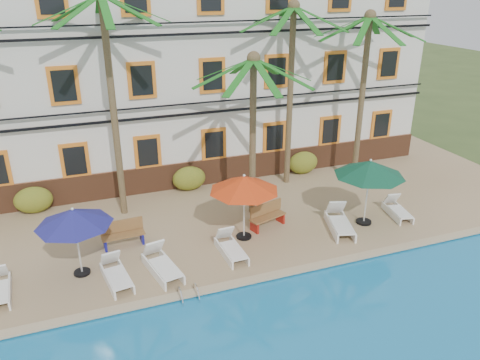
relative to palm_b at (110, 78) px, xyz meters
name	(u,v)px	position (x,y,z in m)	size (l,w,h in m)	color
ground	(234,274)	(2.88, -5.30, -5.74)	(100.00, 100.00, 0.00)	#384C23
pool_deck	(195,207)	(2.88, -0.30, -5.61)	(30.00, 12.00, 0.25)	tan
pool_coping	(244,282)	(2.88, -6.20, -5.46)	(30.00, 0.35, 0.06)	tan
hotel_building	(163,64)	(2.88, 4.68, -0.36)	(25.40, 6.44, 10.22)	silver
palm_b	(110,78)	(0.00, 0.00, 0.00)	(4.64, 4.64, 8.56)	brown
palm_c	(253,110)	(4.93, -1.70, -1.24)	(4.64, 4.64, 6.42)	brown
palm_d	(291,70)	(7.58, 0.57, -0.29)	(4.64, 4.64, 8.05)	brown
palm_e	(364,75)	(10.70, -0.28, -0.52)	(4.64, 4.64, 7.65)	brown
shrub_left	(33,200)	(-3.42, 1.30, -4.94)	(1.50, 0.90, 1.10)	#205317
shrub_mid	(189,178)	(3.07, 1.30, -4.94)	(1.50, 0.90, 1.10)	#205317
shrub_right	(303,163)	(8.80, 1.30, -4.94)	(1.50, 0.90, 1.10)	#205317
umbrella_blue	(74,218)	(-1.86, -3.92, -3.46)	(2.38, 2.38, 2.38)	black
umbrella_red	(244,184)	(3.88, -3.57, -3.33)	(2.53, 2.53, 2.53)	black
umbrella_green	(370,169)	(8.68, -4.14, -3.21)	(2.67, 2.67, 2.67)	black
lounger_b	(116,274)	(-0.86, -4.76, -5.21)	(0.91, 1.88, 0.85)	white
lounger_c	(162,264)	(0.59, -4.76, -5.19)	(1.09, 2.07, 0.93)	white
lounger_d	(231,247)	(3.04, -4.50, -5.21)	(0.71, 1.82, 0.85)	white
lounger_e	(340,222)	(7.50, -4.26, -5.17)	(1.28, 2.17, 0.97)	white
lounger_f	(397,210)	(10.28, -4.06, -5.23)	(0.90, 1.75, 0.79)	white
bench_left	(123,233)	(-0.36, -2.56, -5.02)	(1.52, 0.56, 0.93)	olive
bench_right	(266,215)	(4.99, -3.06, -5.02)	(1.57, 0.90, 0.93)	olive
pool_ladder	(188,297)	(1.07, -6.30, -5.49)	(0.54, 0.74, 0.74)	silver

